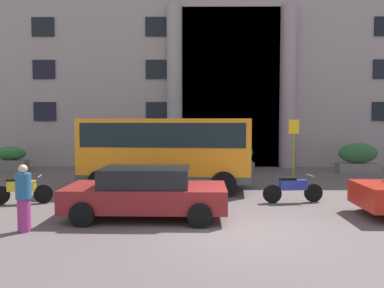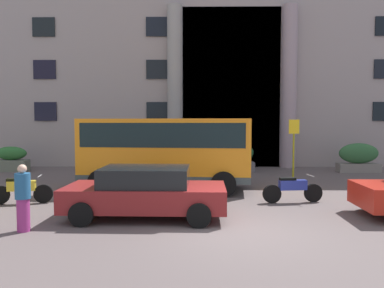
% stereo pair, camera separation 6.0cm
% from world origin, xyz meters
% --- Properties ---
extents(ground_plane, '(80.00, 64.00, 0.12)m').
position_xyz_m(ground_plane, '(0.00, 0.00, -0.06)').
color(ground_plane, '#594D4C').
extents(office_building_facade, '(40.80, 9.68, 14.64)m').
position_xyz_m(office_building_facade, '(0.00, 17.48, 7.32)').
color(office_building_facade, gray).
rests_on(office_building_facade, ground_plane).
extents(orange_minibus, '(6.55, 3.09, 2.74)m').
position_xyz_m(orange_minibus, '(-2.16, 5.50, 1.64)').
color(orange_minibus, orange).
rests_on(orange_minibus, ground_plane).
extents(bus_stop_sign, '(0.44, 0.08, 2.72)m').
position_xyz_m(bus_stop_sign, '(3.12, 7.12, 1.68)').
color(bus_stop_sign, '#939618').
rests_on(bus_stop_sign, ground_plane).
extents(hedge_planter_entrance_left, '(2.13, 0.70, 1.52)m').
position_xyz_m(hedge_planter_entrance_left, '(7.42, 10.69, 0.74)').
color(hedge_planter_entrance_left, gray).
rests_on(hedge_planter_entrance_left, ground_plane).
extents(hedge_planter_entrance_right, '(1.49, 0.85, 1.51)m').
position_xyz_m(hedge_planter_entrance_right, '(1.27, 10.85, 0.73)').
color(hedge_planter_entrance_right, slate).
rests_on(hedge_planter_entrance_right, ground_plane).
extents(hedge_planter_west, '(1.73, 0.70, 1.32)m').
position_xyz_m(hedge_planter_west, '(-10.84, 10.86, 0.64)').
color(hedge_planter_west, '#636B5C').
rests_on(hedge_planter_west, ground_plane).
extents(white_taxi_kerbside, '(4.39, 2.18, 1.39)m').
position_xyz_m(white_taxi_kerbside, '(-2.42, 1.28, 0.72)').
color(white_taxi_kerbside, maroon).
rests_on(white_taxi_kerbside, ground_plane).
extents(motorcycle_near_kerb, '(1.90, 0.62, 0.89)m').
position_xyz_m(motorcycle_near_kerb, '(-6.68, 2.97, 0.45)').
color(motorcycle_near_kerb, black).
rests_on(motorcycle_near_kerb, ground_plane).
extents(scooter_by_planter, '(2.02, 0.58, 0.89)m').
position_xyz_m(scooter_by_planter, '(-2.86, 2.97, 0.46)').
color(scooter_by_planter, black).
rests_on(scooter_by_planter, ground_plane).
extents(motorcycle_far_end, '(1.99, 0.55, 0.89)m').
position_xyz_m(motorcycle_far_end, '(2.07, 3.24, 0.46)').
color(motorcycle_far_end, black).
rests_on(motorcycle_far_end, ground_plane).
extents(pedestrian_woman_with_bag, '(0.36, 0.36, 1.62)m').
position_xyz_m(pedestrian_woman_with_bag, '(-5.18, -0.06, 0.81)').
color(pedestrian_woman_with_bag, '#952E73').
rests_on(pedestrian_woman_with_bag, ground_plane).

